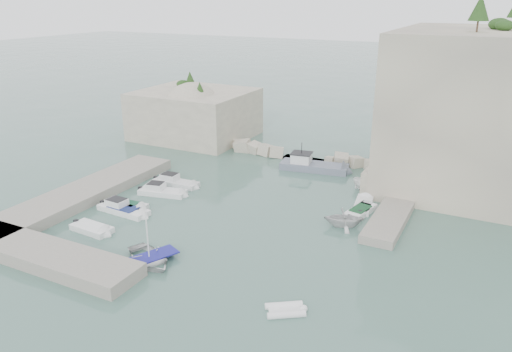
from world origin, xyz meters
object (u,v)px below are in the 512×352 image
at_px(motorboat_a, 176,185).
at_px(tender_east_c, 363,207).
at_px(motorboat_b, 163,195).
at_px(work_boat, 314,170).
at_px(tender_east_a, 344,226).
at_px(tender_east_b, 360,214).
at_px(rowboat, 150,262).
at_px(motorboat_c, 127,208).
at_px(inflatable_dinghy, 285,312).
at_px(motorboat_d, 124,213).
at_px(motorboat_e, 92,231).
at_px(tender_east_d, 371,190).

bearing_deg(motorboat_a, tender_east_c, 8.00).
height_order(motorboat_b, work_boat, work_boat).
relative_size(tender_east_a, tender_east_b, 0.79).
xyz_separation_m(motorboat_a, rowboat, (8.35, -15.33, 0.00)).
relative_size(motorboat_b, tender_east_b, 1.20).
bearing_deg(tender_east_b, motorboat_c, 125.96).
bearing_deg(tender_east_a, motorboat_b, 71.84).
bearing_deg(motorboat_a, work_boat, 43.12).
height_order(motorboat_c, work_boat, work_boat).
xyz_separation_m(rowboat, inflatable_dinghy, (12.52, -1.19, 0.00)).
distance_m(motorboat_d, inflatable_dinghy, 22.48).
distance_m(tender_east_c, work_boat, 12.09).
relative_size(motorboat_e, tender_east_a, 1.18).
height_order(motorboat_c, motorboat_d, motorboat_d).
bearing_deg(motorboat_a, motorboat_e, -91.41).
bearing_deg(rowboat, motorboat_d, 76.63).
bearing_deg(motorboat_a, motorboat_d, -92.82).
height_order(tender_east_a, work_boat, work_boat).
height_order(inflatable_dinghy, tender_east_d, tender_east_d).
distance_m(motorboat_e, rowboat, 8.57).
xyz_separation_m(motorboat_b, inflatable_dinghy, (20.49, -13.54, 0.00)).
bearing_deg(tender_east_a, work_boat, 8.78).
xyz_separation_m(motorboat_d, tender_east_c, (20.90, 12.13, 0.00)).
bearing_deg(motorboat_c, motorboat_a, 82.07).
bearing_deg(tender_east_d, motorboat_a, 100.35).
bearing_deg(tender_east_b, motorboat_e, 137.99).
bearing_deg(work_boat, motorboat_e, -124.27).
xyz_separation_m(tender_east_c, tender_east_d, (-0.48, 5.15, 0.00)).
bearing_deg(motorboat_e, work_boat, 68.33).
distance_m(motorboat_c, motorboat_d, 1.08).
height_order(rowboat, inflatable_dinghy, rowboat).
bearing_deg(tender_east_d, tender_east_a, 167.52).
bearing_deg(motorboat_b, tender_east_c, 5.60).
bearing_deg(tender_east_c, motorboat_d, 111.92).
bearing_deg(motorboat_b, motorboat_e, -103.98).
bearing_deg(inflatable_dinghy, tender_east_a, 58.24).
distance_m(motorboat_a, motorboat_e, 13.18).
relative_size(motorboat_e, tender_east_b, 0.94).
bearing_deg(motorboat_e, tender_east_d, 51.22).
bearing_deg(rowboat, inflatable_dinghy, -70.55).
xyz_separation_m(inflatable_dinghy, tender_east_c, (-0.15, 20.03, 0.00)).
xyz_separation_m(motorboat_a, tender_east_a, (20.31, -1.68, 0.00)).
xyz_separation_m(motorboat_d, work_boat, (12.35, 20.67, 0.00)).
relative_size(motorboat_b, tender_east_a, 1.51).
height_order(motorboat_d, tender_east_c, motorboat_d).
bearing_deg(motorboat_a, motorboat_c, -96.60).
bearing_deg(work_boat, motorboat_b, -136.70).
bearing_deg(motorboat_c, tender_east_d, 35.01).
relative_size(motorboat_a, work_boat, 0.65).
height_order(motorboat_e, rowboat, rowboat).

